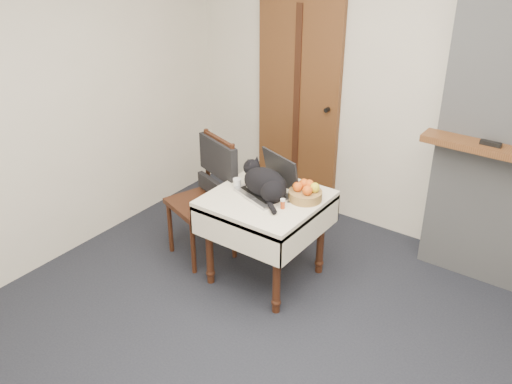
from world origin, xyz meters
TOP-DOWN VIEW (x-y plane):
  - ground at (0.00, 0.00)m, footprint 4.50×4.50m
  - room_shell at (0.00, 0.46)m, footprint 4.52×4.01m
  - door at (-1.20, 1.97)m, footprint 0.82×0.10m
  - side_table at (-0.71, 0.78)m, footprint 0.78×0.78m
  - laptop at (-0.72, 0.85)m, footprint 0.47×0.43m
  - cat at (-0.71, 0.78)m, footprint 0.47×0.36m
  - cream_jar at (-0.98, 0.78)m, footprint 0.06×0.06m
  - pill_bottle at (-0.52, 0.70)m, footprint 0.04×0.04m
  - fruit_basket at (-0.46, 0.91)m, footprint 0.24×0.24m
  - desk_clutter at (-0.55, 0.85)m, footprint 0.13×0.07m
  - chair at (-1.28, 0.84)m, footprint 0.56×0.56m

SIDE VIEW (x-z plane):
  - ground at x=0.00m, z-range 0.00..0.00m
  - side_table at x=-0.71m, z-range 0.24..0.94m
  - chair at x=-1.28m, z-range 0.14..1.13m
  - desk_clutter at x=-0.55m, z-range 0.70..0.71m
  - cream_jar at x=-0.98m, z-range 0.70..0.77m
  - pill_bottle at x=-0.52m, z-range 0.70..0.77m
  - fruit_basket at x=-0.46m, z-range 0.69..0.82m
  - laptop at x=-0.72m, z-range 0.63..0.91m
  - cat at x=-0.71m, z-range 0.68..0.93m
  - door at x=-1.20m, z-range 0.00..2.00m
  - room_shell at x=0.00m, z-range 0.46..3.07m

